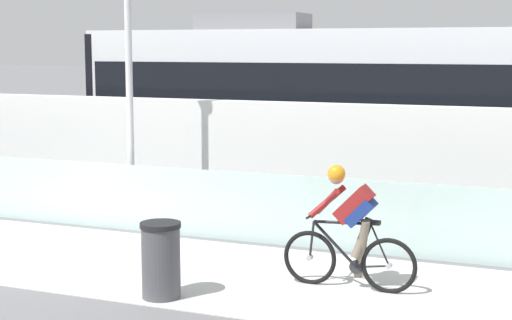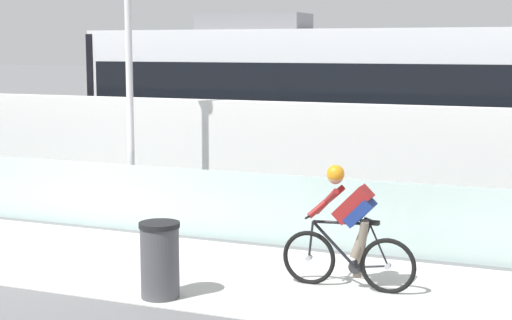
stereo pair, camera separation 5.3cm
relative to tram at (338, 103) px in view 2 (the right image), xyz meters
The scene contains 10 objects.
ground_plane 7.62m from the tram, 111.87° to the right, with size 200.00×200.00×0.00m, color slate.
bike_path_deck 7.62m from the tram, 111.87° to the right, with size 32.00×3.20×0.01m, color silver.
glass_parapet 5.86m from the tram, 118.80° to the right, with size 32.00×0.05×1.12m, color #ADC6C1.
concrete_barrier_wall 4.30m from the tram, 130.66° to the right, with size 32.00×0.36×2.12m, color silver.
tram_rail_near 3.41m from the tram, 165.37° to the right, with size 32.00×0.08×0.01m, color #595654.
tram_rail_far 3.41m from the tram, 165.37° to the left, with size 32.00×0.08×0.01m, color #595654.
tram is the anchor object (origin of this frame).
cyclist_on_bike 7.28m from the tram, 72.16° to the right, with size 1.77×0.58×1.61m.
lamp_post_antenna 5.42m from the tram, 116.11° to the right, with size 0.28×0.28×5.20m.
trash_bin 8.22m from the tram, 88.92° to the right, with size 0.51×0.51×0.96m.
Camera 2 is at (7.67, -9.68, 3.10)m, focal length 56.20 mm.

